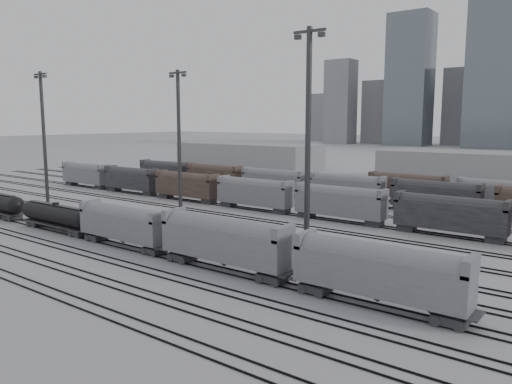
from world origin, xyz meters
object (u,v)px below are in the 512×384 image
Objects in this scene: light_mast_a at (44,134)px; light_mast_c at (308,135)px; hopper_car_c at (379,269)px; hopper_car_b at (224,239)px; tank_car_b at (56,215)px; hopper_car_a at (123,222)px.

light_mast_a is 0.94× the size of light_mast_c.
hopper_car_c is 0.57× the size of light_mast_c.
light_mast_c reaches higher than hopper_car_b.
light_mast_c is (-14.93, 12.70, 10.80)m from hopper_car_c.
light_mast_a is (-74.05, 12.94, 9.88)m from hopper_car_c.
tank_car_b is at bearing -180.00° from hopper_car_c.
hopper_car_c is at bearing 0.00° from tank_car_b.
hopper_car_c is at bearing 0.00° from hopper_car_a.
light_mast_a is 59.14m from light_mast_c.
light_mast_c reaches higher than hopper_car_c.
hopper_car_b is 58.98m from light_mast_a.
hopper_car_c is (17.34, 0.00, -0.12)m from hopper_car_b.
tank_car_b is 0.60× the size of light_mast_c.
hopper_car_b reaches higher than hopper_car_a.
light_mast_a reaches higher than hopper_car_b.
hopper_car_a reaches higher than tank_car_b.
light_mast_a is (-24.60, 12.94, 10.97)m from tank_car_b.
light_mast_c is (59.13, -0.23, 0.92)m from light_mast_a.
hopper_car_a is 0.58× the size of light_mast_a.
tank_car_b is at bearing -180.00° from hopper_car_b.
light_mast_c is at bearing 139.60° from hopper_car_c.
light_mast_a is at bearing 152.26° from tank_car_b.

